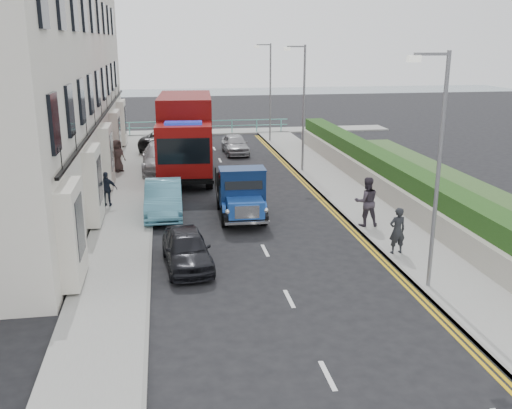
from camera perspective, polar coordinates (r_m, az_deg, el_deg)
The scene contains 22 objects.
ground at distance 18.65m, azimuth 2.00°, elevation -6.79°, with size 120.00×120.00×0.00m, color black.
pavement_west at distance 26.88m, azimuth -12.75°, elevation 0.22°, with size 2.40×38.00×0.12m, color gray.
pavement_east at distance 28.20m, azimuth 9.04°, elevation 1.17°, with size 2.60×38.00×0.12m, color gray.
promenade at distance 46.52m, azimuth -5.00°, elevation 7.23°, with size 30.00×2.50×0.12m, color gray.
sea_plane at distance 77.25m, azimuth -6.82°, elevation 10.70°, with size 120.00×120.00×0.00m, color slate.
terrace_west at distance 30.44m, azimuth -21.52°, elevation 14.92°, with size 6.31×30.20×14.25m.
garden_east at distance 28.65m, azimuth 12.75°, elevation 2.93°, with size 1.45×28.00×1.75m.
seafront_railing at distance 45.65m, azimuth -4.93°, elevation 7.72°, with size 13.00×0.08×1.11m.
lamp_near at distance 16.98m, azimuth 17.51°, elevation 4.29°, with size 1.23×0.18×7.00m.
lamp_mid at distance 31.92m, azimuth 4.60°, elevation 10.26°, with size 1.23×0.18×7.00m.
lamp_far at distance 41.66m, azimuth 1.27°, elevation 11.69°, with size 1.23×0.18×7.00m.
bedford_lorry at distance 23.58m, azimuth -1.42°, elevation 0.80°, with size 2.00×4.75×2.21m.
red_lorry at distance 31.69m, azimuth -7.06°, elevation 7.04°, with size 3.31×8.39×4.31m.
parked_car_front at distance 19.05m, azimuth -6.94°, elevation -4.40°, with size 1.46×3.63×1.24m, color black.
parked_car_mid at distance 24.72m, azimuth -9.23°, elevation 0.62°, with size 1.54×4.42×1.46m, color #5398B2.
parked_car_rear at distance 33.05m, azimuth -9.46°, elevation 4.64°, with size 2.18×5.37×1.56m, color #A7A6AB.
seafront_car_left at distance 39.50m, azimuth -8.66°, elevation 6.54°, with size 2.55×5.52×1.53m, color black.
seafront_car_right at distance 37.71m, azimuth -2.10°, elevation 6.05°, with size 1.50×3.74×1.27m, color #9C9DA1.
pedestrian_east_near at distance 20.23m, azimuth 13.95°, elevation -2.54°, with size 0.60×0.40×1.65m, color black.
pedestrian_east_far at distance 22.93m, azimuth 10.99°, elevation 0.29°, with size 0.96×0.75×1.98m, color #38313C.
pedestrian_west_near at distance 26.08m, azimuth -14.69°, elevation 1.50°, with size 0.91×0.38×1.55m, color black.
pedestrian_west_far at distance 32.85m, azimuth -13.67°, elevation 4.77°, with size 0.88×0.57×1.80m, color #392B29.
Camera 1 is at (-3.40, -16.83, 7.29)m, focal length 40.00 mm.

